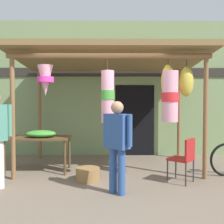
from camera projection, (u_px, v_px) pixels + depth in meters
name	position (u px, v px, depth m)	size (l,w,h in m)	color
ground_plane	(100.00, 179.00, 5.12)	(30.00, 30.00, 0.00)	#756656
shop_facade	(103.00, 89.00, 7.46)	(10.18, 0.29, 3.81)	#7A9360
market_stall_canopy	(113.00, 66.00, 5.79)	(4.27, 2.44, 2.68)	brown
display_table	(38.00, 141.00, 5.63)	(1.35, 0.71, 0.76)	brown
flower_heap_on_table	(41.00, 134.00, 5.56)	(0.64, 0.45, 0.15)	green
folding_chair	(185.00, 156.00, 4.83)	(0.56, 0.56, 0.84)	#AD1E1E
wicker_basket_by_table	(88.00, 174.00, 4.99)	(0.46, 0.46, 0.25)	olive
vendor_in_orange	(117.00, 140.00, 4.24)	(0.47, 0.43, 1.53)	#2D5193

